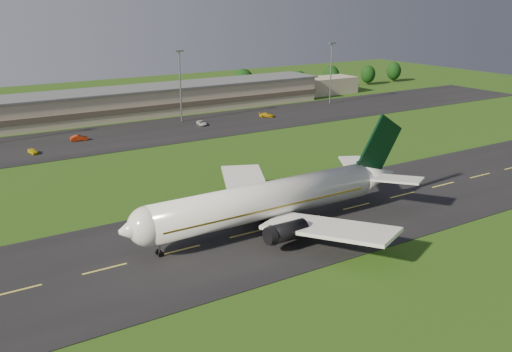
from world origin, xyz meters
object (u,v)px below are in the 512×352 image
light_mast_centre (180,78)px  service_vehicle_d (267,115)px  terminal (163,100)px  service_vehicle_b (79,138)px  service_vehicle_a (33,151)px  service_vehicle_c (202,123)px  light_mast_east (331,66)px  airliner (270,200)px

light_mast_centre → service_vehicle_d: 28.12m
terminal → service_vehicle_b: bearing=-144.5°
terminal → service_vehicle_a: bearing=-146.3°
service_vehicle_a → service_vehicle_b: 14.24m
light_mast_centre → service_vehicle_c: (2.62, -7.43, -12.02)m
light_mast_east → service_vehicle_a: 100.86m
service_vehicle_a → airliner: bearing=-83.0°
service_vehicle_c → light_mast_east: bearing=21.1°
service_vehicle_c → light_mast_centre: bearing=122.4°
light_mast_east → service_vehicle_a: (-99.13, -14.19, -12.04)m
service_vehicle_a → service_vehicle_c: size_ratio=0.79×
light_mast_centre → service_vehicle_d: light_mast_centre is taller
light_mast_east → service_vehicle_b: bearing=-175.1°
airliner → light_mast_east: 111.95m
service_vehicle_b → service_vehicle_c: (34.25, -0.06, -0.09)m
service_vehicle_a → service_vehicle_b: bearing=17.7°
light_mast_east → service_vehicle_c: size_ratio=4.56×
service_vehicle_c → service_vehicle_a: bearing=-158.7°
service_vehicle_a → service_vehicle_b: (12.50, 6.82, 0.11)m
terminal → service_vehicle_b: (-33.04, -23.56, -3.18)m
light_mast_centre → service_vehicle_a: size_ratio=5.78×
airliner → terminal: airliner is taller
service_vehicle_a → terminal: bearing=22.8°
airliner → terminal: 99.20m
light_mast_centre → service_vehicle_b: size_ratio=4.74×
service_vehicle_d → light_mast_centre: bearing=108.8°
terminal → service_vehicle_c: terminal is taller
airliner → light_mast_centre: light_mast_centre is taller
airliner → service_vehicle_c: bearing=70.4°
terminal → light_mast_centre: light_mast_centre is taller
service_vehicle_a → service_vehicle_d: 68.62m
light_mast_centre → service_vehicle_d: bearing=-18.0°
service_vehicle_a → service_vehicle_d: service_vehicle_d is taller
service_vehicle_d → airliner: bearing=-176.4°
service_vehicle_a → light_mast_centre: bearing=7.0°
terminal → service_vehicle_b: terminal is taller
light_mast_centre → service_vehicle_a: 47.90m
service_vehicle_b → service_vehicle_d: (55.83, -0.49, -0.04)m
light_mast_east → service_vehicle_c: bearing=-171.9°
service_vehicle_b → service_vehicle_c: bearing=-83.8°
airliner → light_mast_centre: size_ratio=2.52×
light_mast_east → service_vehicle_a: size_ratio=5.78×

